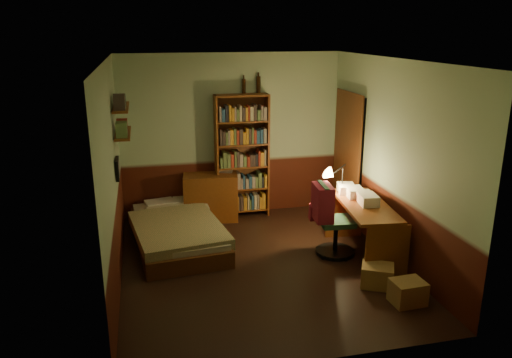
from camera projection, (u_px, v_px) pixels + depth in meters
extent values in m
cube|color=black|center=(260.00, 266.00, 6.48)|extent=(3.50, 4.00, 0.02)
cube|color=silver|center=(261.00, 59.00, 5.71)|extent=(3.50, 4.00, 0.02)
cube|color=#9DBB95|center=(232.00, 136.00, 7.97)|extent=(3.50, 0.02, 2.60)
cube|color=#9DBB95|center=(112.00, 178.00, 5.72)|extent=(0.02, 4.00, 2.60)
cube|color=#9DBB95|center=(392.00, 161.00, 6.47)|extent=(0.02, 4.00, 2.60)
cube|color=#9DBB95|center=(315.00, 232.00, 4.22)|extent=(3.50, 0.02, 2.60)
cube|color=black|center=(349.00, 159.00, 7.76)|extent=(0.06, 0.90, 2.00)
cube|color=#492511|center=(346.00, 159.00, 7.75)|extent=(0.02, 0.98, 2.08)
cube|color=olive|center=(177.00, 223.00, 7.08)|extent=(1.29, 2.15, 0.61)
cube|color=brown|center=(211.00, 197.00, 7.93)|extent=(0.89, 0.52, 0.75)
cube|color=#B2B2B7|center=(225.00, 168.00, 7.97)|extent=(0.27, 0.23, 0.12)
cube|color=brown|center=(242.00, 157.00, 7.94)|extent=(0.85, 0.27, 1.98)
cylinder|color=black|center=(244.00, 86.00, 7.73)|extent=(0.08, 0.08, 0.22)
cylinder|color=black|center=(258.00, 85.00, 7.78)|extent=(0.09, 0.09, 0.26)
cube|color=brown|center=(364.00, 230.00, 6.65)|extent=(0.72, 1.44, 0.74)
cube|color=silver|center=(346.00, 189.00, 6.98)|extent=(0.28, 0.34, 0.12)
cone|color=black|center=(343.00, 171.00, 6.92)|extent=(0.23, 0.23, 0.63)
cube|color=#2D5D40|center=(336.00, 223.00, 6.68)|extent=(0.48, 0.44, 0.90)
cube|color=#A9233C|center=(328.00, 179.00, 6.25)|extent=(0.25, 0.42, 0.48)
cube|color=brown|center=(123.00, 133.00, 6.68)|extent=(0.20, 0.90, 0.03)
cube|color=brown|center=(121.00, 107.00, 6.58)|extent=(0.20, 0.90, 0.03)
cube|color=black|center=(117.00, 169.00, 6.30)|extent=(0.04, 0.32, 0.26)
cube|color=olive|center=(408.00, 292.00, 5.55)|extent=(0.37, 0.31, 0.27)
cube|color=olive|center=(377.00, 276.00, 5.93)|extent=(0.47, 0.44, 0.26)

